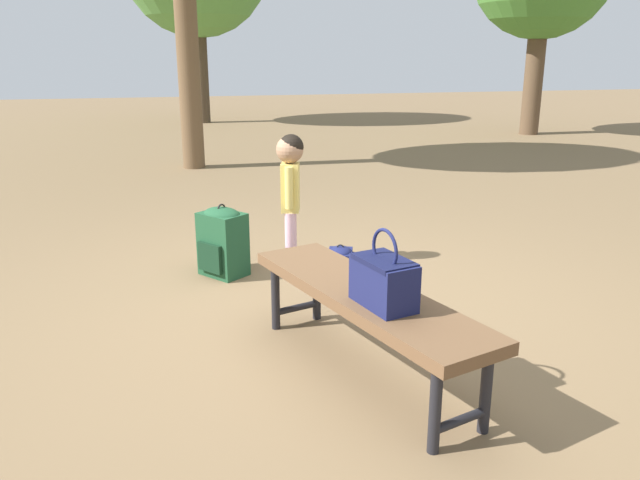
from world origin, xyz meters
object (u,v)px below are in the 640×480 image
at_px(handbag, 384,280).
at_px(child_standing, 290,179).
at_px(backpack_small, 340,270).
at_px(park_bench, 365,300).
at_px(backpack_large, 223,240).

height_order(handbag, child_standing, child_standing).
bearing_deg(backpack_small, handbag, 173.03).
distance_m(handbag, child_standing, 1.96).
height_order(park_bench, backpack_small, park_bench).
xyz_separation_m(child_standing, backpack_small, (-0.70, -0.19, -0.49)).
height_order(park_bench, child_standing, child_standing).
relative_size(child_standing, backpack_large, 1.87).
xyz_separation_m(park_bench, backpack_large, (1.65, 0.54, -0.13)).
bearing_deg(child_standing, backpack_small, -165.06).
xyz_separation_m(backpack_large, backpack_small, (-0.60, -0.71, -0.09)).
height_order(child_standing, backpack_small, child_standing).
bearing_deg(backpack_large, park_bench, -161.85).
bearing_deg(park_bench, backpack_large, 18.15).
relative_size(park_bench, backpack_large, 3.09).
distance_m(child_standing, backpack_large, 0.67).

